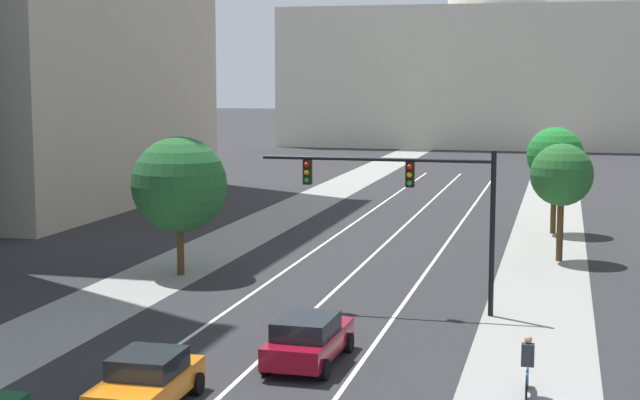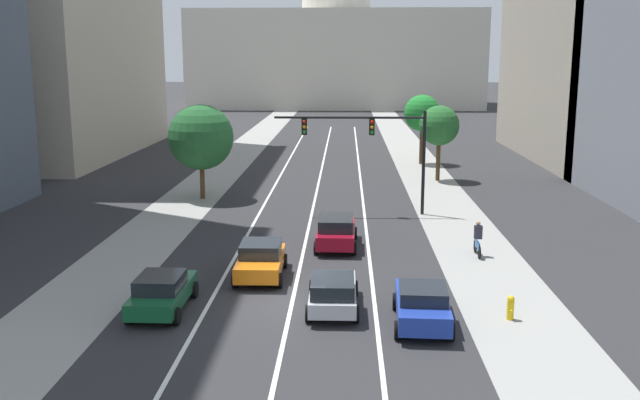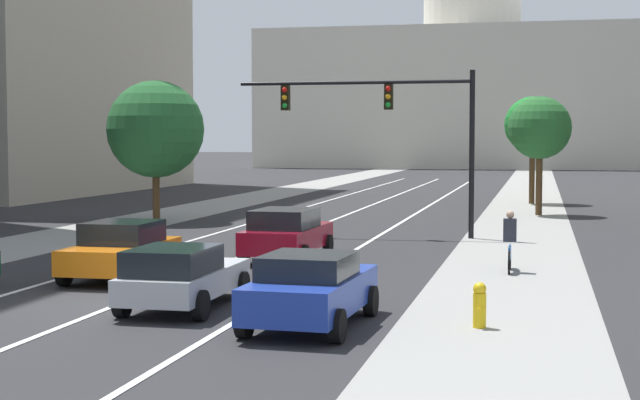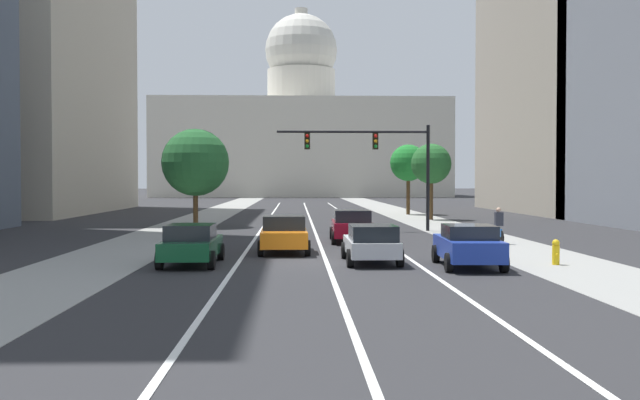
# 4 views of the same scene
# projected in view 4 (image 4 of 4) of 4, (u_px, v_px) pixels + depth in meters

# --- Properties ---
(ground_plane) EXTENTS (400.00, 400.00, 0.00)m
(ground_plane) POSITION_uv_depth(u_px,v_px,m) (308.00, 213.00, 66.46)
(ground_plane) COLOR #2B2B2D
(sidewalk_left) EXTENTS (4.09, 130.00, 0.01)m
(sidewalk_left) POSITION_uv_depth(u_px,v_px,m) (209.00, 216.00, 61.18)
(sidewalk_left) COLOR gray
(sidewalk_left) RESTS_ON ground
(sidewalk_right) EXTENTS (4.09, 130.00, 0.01)m
(sidewalk_right) POSITION_uv_depth(u_px,v_px,m) (408.00, 215.00, 61.75)
(sidewalk_right) COLOR gray
(sidewalk_right) RESTS_ON ground
(lane_stripe_left) EXTENTS (0.16, 90.00, 0.01)m
(lane_stripe_left) POSITION_uv_depth(u_px,v_px,m) (266.00, 222.00, 51.37)
(lane_stripe_left) COLOR white
(lane_stripe_left) RESTS_ON ground
(lane_stripe_center) EXTENTS (0.16, 90.00, 0.01)m
(lane_stripe_center) POSITION_uv_depth(u_px,v_px,m) (311.00, 222.00, 51.47)
(lane_stripe_center) COLOR white
(lane_stripe_center) RESTS_ON ground
(lane_stripe_right) EXTENTS (0.16, 90.00, 0.01)m
(lane_stripe_right) POSITION_uv_depth(u_px,v_px,m) (356.00, 222.00, 51.58)
(lane_stripe_right) COLOR white
(lane_stripe_right) RESTS_ON ground
(office_tower_far_right) EXTENTS (19.61, 28.16, 37.86)m
(office_tower_far_right) POSITION_uv_depth(u_px,v_px,m) (613.00, 9.00, 67.76)
(office_tower_far_right) COLOR #9E9384
(office_tower_far_right) RESTS_ON ground
(capitol_building) EXTENTS (53.22, 26.90, 35.63)m
(capitol_building) POSITION_uv_depth(u_px,v_px,m) (301.00, 139.00, 138.54)
(capitol_building) COLOR beige
(capitol_building) RESTS_ON ground
(car_crimson) EXTENTS (2.14, 4.56, 1.58)m
(car_crimson) POSITION_uv_depth(u_px,v_px,m) (352.00, 225.00, 35.14)
(car_crimson) COLOR maroon
(car_crimson) RESTS_ON ground
(car_blue) EXTENTS (2.16, 4.29, 1.47)m
(car_blue) POSITION_uv_depth(u_px,v_px,m) (468.00, 245.00, 24.90)
(car_blue) COLOR #1E389E
(car_blue) RESTS_ON ground
(car_green) EXTENTS (1.97, 4.31, 1.45)m
(car_green) POSITION_uv_depth(u_px,v_px,m) (192.00, 244.00, 25.63)
(car_green) COLOR #14512D
(car_green) RESTS_ON ground
(car_orange) EXTENTS (2.12, 4.21, 1.53)m
(car_orange) POSITION_uv_depth(u_px,v_px,m) (284.00, 234.00, 30.00)
(car_orange) COLOR orange
(car_orange) RESTS_ON ground
(car_silver) EXTENTS (1.94, 4.21, 1.42)m
(car_silver) POSITION_uv_depth(u_px,v_px,m) (371.00, 243.00, 26.11)
(car_silver) COLOR #B2B5BA
(car_silver) RESTS_ON ground
(traffic_signal_mast) EXTENTS (9.02, 0.39, 6.25)m
(traffic_signal_mast) POSITION_uv_depth(u_px,v_px,m) (378.00, 153.00, 42.72)
(traffic_signal_mast) COLOR black
(traffic_signal_mast) RESTS_ON ground
(fire_hydrant) EXTENTS (0.26, 0.35, 0.91)m
(fire_hydrant) POSITION_uv_depth(u_px,v_px,m) (556.00, 252.00, 25.62)
(fire_hydrant) COLOR yellow
(fire_hydrant) RESTS_ON ground
(cyclist) EXTENTS (0.36, 1.70, 1.72)m
(cyclist) POSITION_uv_depth(u_px,v_px,m) (499.00, 226.00, 33.99)
(cyclist) COLOR black
(cyclist) RESTS_ON ground
(street_tree_near_left) EXTENTS (4.33, 4.33, 6.31)m
(street_tree_near_left) POSITION_uv_depth(u_px,v_px,m) (195.00, 163.00, 46.68)
(street_tree_near_left) COLOR #51381E
(street_tree_near_left) RESTS_ON ground
(street_tree_mid_right) EXTENTS (3.04, 3.04, 5.77)m
(street_tree_mid_right) POSITION_uv_depth(u_px,v_px,m) (431.00, 164.00, 54.87)
(street_tree_mid_right) COLOR #51381E
(street_tree_mid_right) RESTS_ON ground
(street_tree_far_right) EXTENTS (3.20, 3.20, 6.12)m
(street_tree_far_right) POSITION_uv_depth(u_px,v_px,m) (408.00, 163.00, 63.35)
(street_tree_far_right) COLOR #51381E
(street_tree_far_right) RESTS_ON ground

